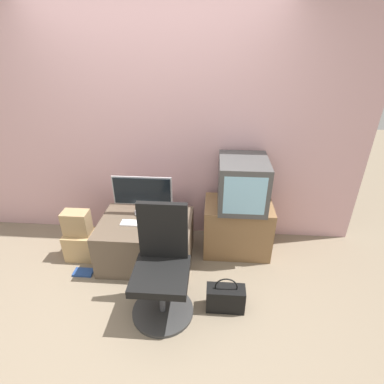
{
  "coord_description": "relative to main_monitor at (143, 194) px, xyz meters",
  "views": [
    {
      "loc": [
        0.58,
        -1.74,
        2.16
      ],
      "look_at": [
        0.38,
        0.95,
        0.72
      ],
      "focal_mm": 28.0,
      "sensor_mm": 36.0,
      "label": 1
    }
  ],
  "objects": [
    {
      "name": "ground_plane",
      "position": [
        0.12,
        -0.92,
        -0.69
      ],
      "size": [
        12.0,
        12.0,
        0.0
      ],
      "primitive_type": "plane",
      "color": "#7F705B"
    },
    {
      "name": "wall_back",
      "position": [
        0.12,
        0.41,
        0.61
      ],
      "size": [
        4.4,
        0.05,
        2.6
      ],
      "color": "#CC9EA3",
      "rests_on": "ground_plane"
    },
    {
      "name": "desk",
      "position": [
        0.05,
        -0.17,
        -0.46
      ],
      "size": [
        0.93,
        0.69,
        0.47
      ],
      "color": "brown",
      "rests_on": "ground_plane"
    },
    {
      "name": "side_stand",
      "position": [
        1.0,
        0.08,
        -0.41
      ],
      "size": [
        0.71,
        0.48,
        0.58
      ],
      "color": "olive",
      "rests_on": "ground_plane"
    },
    {
      "name": "main_monitor",
      "position": [
        0.0,
        0.0,
        0.0
      ],
      "size": [
        0.61,
        0.2,
        0.42
      ],
      "color": "#B2B2B7",
      "rests_on": "desk"
    },
    {
      "name": "keyboard",
      "position": [
        -0.03,
        -0.21,
        -0.21
      ],
      "size": [
        0.31,
        0.1,
        0.01
      ],
      "color": "white",
      "rests_on": "desk"
    },
    {
      "name": "mouse",
      "position": [
        0.18,
        -0.19,
        -0.21
      ],
      "size": [
        0.06,
        0.04,
        0.03
      ],
      "color": "black",
      "rests_on": "desk"
    },
    {
      "name": "crt_tv",
      "position": [
        1.01,
        0.07,
        0.13
      ],
      "size": [
        0.48,
        0.55,
        0.5
      ],
      "color": "#474747",
      "rests_on": "side_stand"
    },
    {
      "name": "office_chair",
      "position": [
        0.32,
        -0.79,
        -0.28
      ],
      "size": [
        0.53,
        0.53,
        0.99
      ],
      "color": "#333333",
      "rests_on": "ground_plane"
    },
    {
      "name": "cardboard_box_lower",
      "position": [
        -0.67,
        -0.17,
        -0.55
      ],
      "size": [
        0.3,
        0.25,
        0.3
      ],
      "color": "tan",
      "rests_on": "ground_plane"
    },
    {
      "name": "cardboard_box_upper",
      "position": [
        -0.67,
        -0.17,
        -0.27
      ],
      "size": [
        0.27,
        0.16,
        0.26
      ],
      "color": "#A3845B",
      "rests_on": "cardboard_box_lower"
    },
    {
      "name": "handbag",
      "position": [
        0.86,
        -0.77,
        -0.57
      ],
      "size": [
        0.33,
        0.15,
        0.35
      ],
      "color": "black",
      "rests_on": "ground_plane"
    },
    {
      "name": "book",
      "position": [
        -0.56,
        -0.44,
        -0.68
      ],
      "size": [
        0.2,
        0.12,
        0.02
      ],
      "color": "navy",
      "rests_on": "ground_plane"
    }
  ]
}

